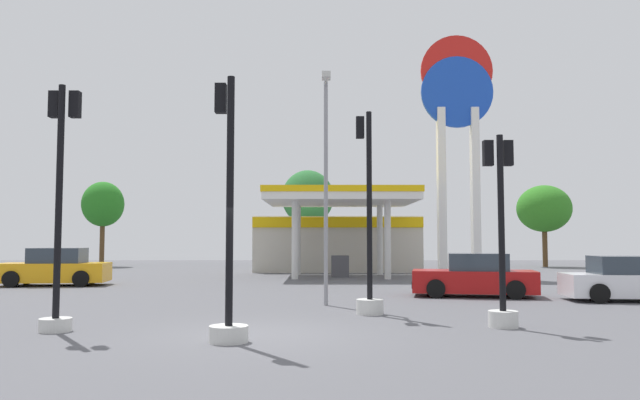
# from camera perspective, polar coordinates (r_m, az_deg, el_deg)

# --- Properties ---
(ground_plane) EXTENTS (90.00, 90.00, 0.00)m
(ground_plane) POSITION_cam_1_polar(r_m,az_deg,el_deg) (12.50, -6.06, -12.48)
(ground_plane) COLOR #56565B
(ground_plane) RESTS_ON ground
(gas_station) EXTENTS (9.92, 12.93, 4.45)m
(gas_station) POSITION_cam_1_polar(r_m,az_deg,el_deg) (36.91, 1.46, -3.59)
(gas_station) COLOR beige
(gas_station) RESTS_ON ground
(station_pole_sign) EXTENTS (3.76, 0.56, 12.64)m
(station_pole_sign) POSITION_cam_1_polar(r_m,az_deg,el_deg) (32.62, 12.65, 7.06)
(station_pole_sign) COLOR white
(station_pole_sign) RESTS_ON ground
(car_0) EXTENTS (4.29, 2.41, 1.45)m
(car_0) POSITION_cam_1_polar(r_m,az_deg,el_deg) (21.21, 14.14, -7.02)
(car_0) COLOR black
(car_0) RESTS_ON ground
(car_1) EXTENTS (4.55, 2.38, 1.57)m
(car_1) POSITION_cam_1_polar(r_m,az_deg,el_deg) (27.79, -23.87, -5.92)
(car_1) COLOR black
(car_1) RESTS_ON ground
(car_2) EXTENTS (4.03, 2.04, 1.40)m
(car_2) POSITION_cam_1_polar(r_m,az_deg,el_deg) (21.34, 26.88, -6.77)
(car_2) COLOR black
(car_2) RESTS_ON ground
(traffic_signal_0) EXTENTS (0.66, 0.69, 5.19)m
(traffic_signal_0) POSITION_cam_1_polar(r_m,az_deg,el_deg) (13.89, -23.49, -2.44)
(traffic_signal_0) COLOR silver
(traffic_signal_0) RESTS_ON ground
(traffic_signal_1) EXTENTS (0.70, 0.71, 5.24)m
(traffic_signal_1) POSITION_cam_1_polar(r_m,az_deg,el_deg) (15.68, 4.44, -5.27)
(traffic_signal_1) COLOR silver
(traffic_signal_1) RESTS_ON ground
(traffic_signal_2) EXTENTS (0.73, 0.73, 5.01)m
(traffic_signal_2) POSITION_cam_1_polar(r_m,az_deg,el_deg) (11.52, -8.79, -5.84)
(traffic_signal_2) COLOR silver
(traffic_signal_2) RESTS_ON ground
(traffic_signal_3) EXTENTS (0.65, 0.68, 4.22)m
(traffic_signal_3) POSITION_cam_1_polar(r_m,az_deg,el_deg) (13.92, 16.53, -4.86)
(traffic_signal_3) COLOR silver
(traffic_signal_3) RESTS_ON ground
(tree_0) EXTENTS (2.99, 2.99, 6.14)m
(tree_0) POSITION_cam_1_polar(r_m,az_deg,el_deg) (46.76, -19.90, -0.41)
(tree_0) COLOR brown
(tree_0) RESTS_ON ground
(tree_1) EXTENTS (3.72, 3.72, 6.91)m
(tree_1) POSITION_cam_1_polar(r_m,az_deg,el_deg) (43.45, -1.31, 0.23)
(tree_1) COLOR brown
(tree_1) RESTS_ON ground
(tree_2) EXTENTS (3.79, 3.79, 5.81)m
(tree_2) POSITION_cam_1_polar(r_m,az_deg,el_deg) (46.04, 20.17, -0.79)
(tree_2) COLOR brown
(tree_2) RESTS_ON ground
(corner_streetlamp) EXTENTS (0.24, 1.48, 6.60)m
(corner_streetlamp) POSITION_cam_1_polar(r_m,az_deg,el_deg) (17.66, 0.41, 3.04)
(corner_streetlamp) COLOR gray
(corner_streetlamp) RESTS_ON ground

